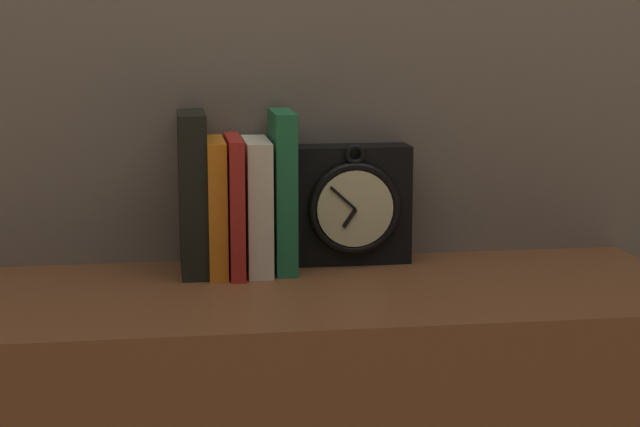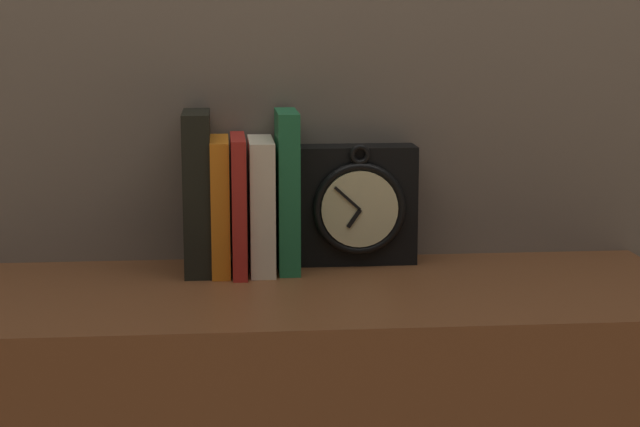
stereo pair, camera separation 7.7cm
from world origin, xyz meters
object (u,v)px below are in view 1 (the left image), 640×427
(clock, at_px, (351,204))
(book_slot0_black, at_px, (193,193))
(book_slot1_orange, at_px, (216,206))
(book_slot2_red, at_px, (235,205))
(book_slot3_cream, at_px, (257,206))
(book_slot4_green, at_px, (283,191))

(clock, xyz_separation_m, book_slot0_black, (-0.24, -0.03, 0.03))
(book_slot1_orange, xyz_separation_m, book_slot2_red, (0.03, -0.01, 0.00))
(book_slot0_black, distance_m, book_slot2_red, 0.06)
(book_slot1_orange, distance_m, book_slot3_cream, 0.06)
(clock, distance_m, book_slot3_cream, 0.15)
(book_slot2_red, bearing_deg, book_slot4_green, 8.38)
(book_slot2_red, bearing_deg, book_slot1_orange, 168.72)
(book_slot0_black, bearing_deg, book_slot3_cream, -1.44)
(book_slot2_red, bearing_deg, clock, 11.38)
(book_slot3_cream, height_order, book_slot4_green, book_slot4_green)
(book_slot2_red, distance_m, book_slot4_green, 0.07)
(clock, relative_size, book_slot4_green, 0.79)
(book_slot1_orange, distance_m, book_slot4_green, 0.10)
(clock, distance_m, book_slot2_red, 0.18)
(book_slot1_orange, xyz_separation_m, book_slot3_cream, (0.06, 0.00, -0.00))
(book_slot1_orange, relative_size, book_slot2_red, 0.98)
(book_slot0_black, height_order, book_slot1_orange, book_slot0_black)
(book_slot2_red, bearing_deg, book_slot3_cream, 10.08)
(book_slot1_orange, bearing_deg, book_slot4_green, 3.05)
(clock, height_order, book_slot2_red, book_slot2_red)
(book_slot2_red, height_order, book_slot4_green, book_slot4_green)
(book_slot0_black, bearing_deg, book_slot1_orange, -5.09)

